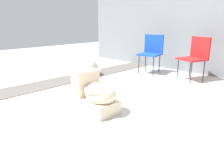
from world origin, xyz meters
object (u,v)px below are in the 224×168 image
object	(u,v)px
folding_chair_middle	(196,54)
toilet	(96,95)
folding_chair_left	(152,50)
boulder_near	(87,67)

from	to	relation	value
folding_chair_middle	toilet	bearing A→B (deg)	12.79
toilet	folding_chair_left	xyz separation A→B (m)	(-0.79, 2.34, 0.29)
folding_chair_left	folding_chair_middle	bearing A→B (deg)	82.71
folding_chair_middle	boulder_near	world-z (taller)	folding_chair_middle
folding_chair_middle	boulder_near	bearing A→B (deg)	-36.62
folding_chair_left	boulder_near	xyz separation A→B (m)	(-0.79, -1.22, -0.33)
folding_chair_left	folding_chair_middle	xyz separation A→B (m)	(0.98, 0.06, 0.00)
toilet	folding_chair_middle	xyz separation A→B (m)	(0.19, 2.41, 0.29)
toilet	boulder_near	world-z (taller)	toilet
toilet	folding_chair_middle	bearing A→B (deg)	88.57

